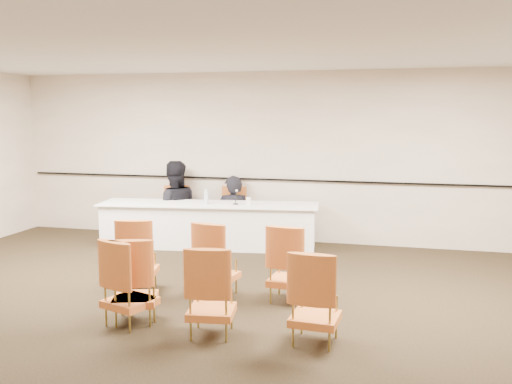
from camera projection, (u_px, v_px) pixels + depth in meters
floor at (205, 315)px, 6.46m from camera, size 10.00×10.00×0.00m
ceiling at (201, 43)px, 6.05m from camera, size 10.00×10.00×0.00m
wall_back at (279, 157)px, 10.09m from camera, size 10.00×0.04×3.00m
wall_rail at (279, 180)px, 10.11m from camera, size 9.80×0.04×0.03m
panel_table at (209, 225)px, 9.74m from camera, size 3.81×1.34×0.75m
panelist_main at (233, 223)px, 10.25m from camera, size 0.73×0.59×1.74m
panelist_main_chair at (233, 214)px, 10.23m from camera, size 0.56×0.56×0.95m
panelist_second at (174, 212)px, 10.36m from camera, size 1.12×1.03×1.87m
panelist_second_chair at (174, 213)px, 10.36m from camera, size 0.56×0.56×0.95m
papers at (235, 204)px, 9.60m from camera, size 0.32×0.25×0.00m
microphone at (236, 197)px, 9.55m from camera, size 0.11×0.19×0.25m
water_bottle at (206, 197)px, 9.63m from camera, size 0.10×0.10×0.25m
drinking_glass at (206, 201)px, 9.59m from camera, size 0.08×0.08×0.10m
coffee_cup at (249, 201)px, 9.52m from camera, size 0.11×0.11×0.13m
aud_chair_front_left at (138, 254)px, 7.30m from camera, size 0.60×0.60×0.95m
aud_chair_front_mid at (217, 259)px, 7.07m from camera, size 0.58×0.58×0.95m
aud_chair_front_right at (289, 263)px, 6.89m from camera, size 0.54×0.54×0.95m
aud_chair_back_left at (135, 279)px, 6.20m from camera, size 0.63×0.63×0.95m
aud_chair_back_mid at (211, 290)px, 5.80m from camera, size 0.57×0.57×0.95m
aud_chair_back_right at (315, 296)px, 5.61m from camera, size 0.53×0.53×0.95m
aud_chair_extra at (129, 282)px, 6.10m from camera, size 0.64×0.64×0.95m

